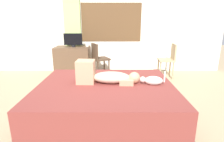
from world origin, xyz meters
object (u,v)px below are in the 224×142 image
Objects in this scene: chair_by_desk at (98,57)px; chair_spare at (169,58)px; bed at (105,101)px; tv_monitor at (73,40)px; person_lying at (104,75)px; cat at (152,80)px; desk at (72,61)px; cup at (87,45)px.

chair_by_desk is 1.00× the size of chair_spare.
tv_monitor is at bearing 111.95° from bed.
person_lying is 2.41m from tv_monitor.
person_lying is 2.63× the size of cat.
tv_monitor reaches higher than desk.
person_lying reaches higher than desk.
cat is at bearing -65.88° from chair_by_desk.
chair_spare is (0.84, 1.97, -0.08)m from cat.
bed is at bearing -68.05° from tv_monitor.
cat is 2.82m from tv_monitor.
person_lying is 2.37m from cup.
chair_by_desk is (0.32, -0.31, -0.27)m from cup.
cat is at bearing -0.42° from bed.
bed is 2.16× the size of person_lying.
person_lying reaches higher than bed.
bed is 2.49m from chair_spare.
bed is 2.10m from chair_by_desk.
chair_spare reaches higher than cat.
chair_by_desk is (-0.24, 1.99, -0.13)m from person_lying.
person_lying is at bearing -67.63° from tv_monitor.
bed is 2.25× the size of desk.
person_lying is 1.95× the size of tv_monitor.
desk is 11.89× the size of cup.
tv_monitor is (-0.91, 2.21, 0.29)m from person_lying.
cup is at bearing 103.61° from person_lying.
tv_monitor is 6.35× the size of cup.
cat is 0.41× the size of chair_by_desk.
tv_monitor reaches higher than cat.
cup is at bearing 135.74° from chair_by_desk.
chair_by_desk reaches higher than cup.
person_lying is 1.04× the size of desk.
desk is 2.50m from chair_spare.
cup is (0.35, 0.09, -0.14)m from tv_monitor.
bed is at bearing -83.06° from chair_by_desk.
cup is (0.39, 0.09, 0.41)m from desk.
cat is 0.74× the size of tv_monitor.
bed is 0.39m from person_lying.
tv_monitor reaches higher than bed.
desk reaches higher than bed.
person_lying reaches higher than chair_spare.
cup is (-0.57, 2.38, 0.52)m from bed.
person_lying is 0.70m from cat.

